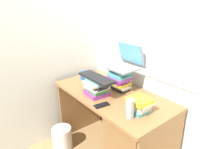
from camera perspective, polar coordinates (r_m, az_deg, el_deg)
name	(u,v)px	position (r m, az deg, el deg)	size (l,w,h in m)	color
wall_back	(139,36)	(2.05, 7.98, 11.08)	(6.00, 0.06, 2.60)	silver
wall_left	(72,31)	(2.41, -11.44, 12.25)	(0.05, 6.00, 2.60)	silver
desk	(132,139)	(1.95, 5.90, -18.12)	(1.30, 0.63, 0.77)	olive
book_stack_tall	(119,78)	(2.02, 2.15, -1.04)	(0.25, 0.20, 0.23)	black
book_stack_keyboard_riser	(97,87)	(1.91, -4.54, -3.70)	(0.24, 0.22, 0.17)	#8C338C
book_stack_side	(139,104)	(1.65, 7.92, -8.63)	(0.19, 0.19, 0.13)	teal
laptop	(124,61)	(2.01, 3.61, 3.83)	(0.35, 0.30, 0.24)	gray
keyboard	(96,78)	(1.87, -4.56, -0.94)	(0.42, 0.14, 0.02)	black
computer_mouse	(132,101)	(1.80, 5.77, -7.72)	(0.06, 0.10, 0.04)	#A5A8AD
mug	(84,76)	(2.32, -8.18, -0.30)	(0.12, 0.08, 0.10)	#265999
water_bottle	(130,109)	(1.56, 5.34, -9.88)	(0.06, 0.06, 0.16)	#999EA5
cell_phone	(102,105)	(1.75, -2.99, -8.91)	(0.07, 0.14, 0.01)	black
wastebasket	(62,138)	(2.48, -14.28, -17.46)	(0.22, 0.22, 0.26)	silver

